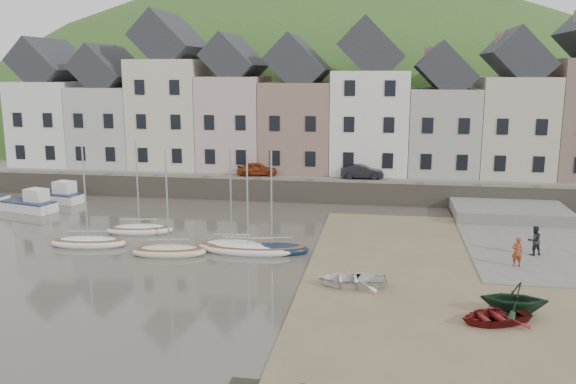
% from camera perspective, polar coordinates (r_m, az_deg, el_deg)
% --- Properties ---
extents(ground, '(160.00, 160.00, 0.00)m').
position_cam_1_polar(ground, '(32.92, -1.70, -7.18)').
color(ground, '#474338').
rests_on(ground, ground).
extents(quay_land, '(90.00, 30.00, 1.50)m').
position_cam_1_polar(quay_land, '(63.66, 3.79, 2.59)').
color(quay_land, '#345923').
rests_on(quay_land, ground).
extents(quay_street, '(70.00, 7.00, 0.10)m').
position_cam_1_polar(quay_street, '(52.24, 2.57, 1.55)').
color(quay_street, slate).
rests_on(quay_street, quay_land).
extents(seawall, '(70.00, 1.20, 1.80)m').
position_cam_1_polar(seawall, '(48.94, 2.08, 0.11)').
color(seawall, slate).
rests_on(seawall, ground).
extents(beach, '(18.00, 26.00, 0.06)m').
position_cam_1_polar(beach, '(32.74, 17.74, -7.79)').
color(beach, brown).
rests_on(beach, ground).
extents(slipway, '(8.00, 18.00, 0.12)m').
position_cam_1_polar(slipway, '(41.00, 21.71, -4.16)').
color(slipway, slate).
rests_on(slipway, ground).
extents(hillside, '(134.40, 84.00, 84.00)m').
position_cam_1_polar(hillside, '(95.62, 2.29, -5.92)').
color(hillside, '#345923').
rests_on(hillside, ground).
extents(townhouse_terrace, '(61.05, 8.00, 13.93)m').
position_cam_1_polar(townhouse_terrace, '(54.87, 4.91, 8.06)').
color(townhouse_terrace, white).
rests_on(townhouse_terrace, quay_land).
extents(sailboat_0, '(4.58, 2.38, 6.32)m').
position_cam_1_polar(sailboat_0, '(40.76, -13.90, -3.46)').
color(sailboat_0, white).
rests_on(sailboat_0, ground).
extents(sailboat_1, '(4.80, 2.11, 6.32)m').
position_cam_1_polar(sailboat_1, '(38.65, -18.42, -4.53)').
color(sailboat_1, white).
rests_on(sailboat_1, ground).
extents(sailboat_2, '(4.50, 2.21, 6.32)m').
position_cam_1_polar(sailboat_2, '(35.60, -11.21, -5.51)').
color(sailboat_2, beige).
rests_on(sailboat_2, ground).
extents(sailboat_3, '(4.13, 1.86, 6.32)m').
position_cam_1_polar(sailboat_3, '(36.10, -5.36, -5.09)').
color(sailboat_3, white).
rests_on(sailboat_3, ground).
extents(sailboat_4, '(5.40, 1.55, 6.32)m').
position_cam_1_polar(sailboat_4, '(35.35, -3.80, -5.44)').
color(sailboat_4, white).
rests_on(sailboat_4, ground).
extents(sailboat_5, '(4.62, 2.42, 6.32)m').
position_cam_1_polar(sailboat_5, '(35.25, -1.55, -5.46)').
color(sailboat_5, '#14203F').
rests_on(sailboat_5, ground).
extents(motorboat_0, '(4.74, 2.81, 1.70)m').
position_cam_1_polar(motorboat_0, '(49.81, -23.28, -1.00)').
color(motorboat_0, white).
rests_on(motorboat_0, ground).
extents(motorboat_2, '(4.66, 2.61, 1.70)m').
position_cam_1_polar(motorboat_2, '(52.36, -20.94, -0.26)').
color(motorboat_2, white).
rests_on(motorboat_2, ground).
extents(rowboat_white, '(3.62, 2.78, 0.70)m').
position_cam_1_polar(rowboat_white, '(30.11, 6.04, -8.22)').
color(rowboat_white, white).
rests_on(rowboat_white, beach).
extents(rowboat_green, '(2.91, 2.54, 1.48)m').
position_cam_1_polar(rowboat_green, '(28.25, 20.67, -9.42)').
color(rowboat_green, '#16321E').
rests_on(rowboat_green, beach).
extents(rowboat_red, '(3.65, 3.18, 0.63)m').
position_cam_1_polar(rowboat_red, '(27.21, 18.99, -11.07)').
color(rowboat_red, maroon).
rests_on(rowboat_red, beach).
extents(person_red, '(0.64, 0.47, 1.62)m').
position_cam_1_polar(person_red, '(34.77, 20.93, -5.33)').
color(person_red, '#913B1A').
rests_on(person_red, slipway).
extents(person_dark, '(1.00, 0.89, 1.71)m').
position_cam_1_polar(person_dark, '(37.23, 22.34, -4.28)').
color(person_dark, black).
rests_on(person_dark, slipway).
extents(car_left, '(3.61, 1.93, 1.17)m').
position_cam_1_polar(car_left, '(51.97, -2.97, 2.20)').
color(car_left, maroon).
rests_on(car_left, quay_street).
extents(car_right, '(3.62, 1.38, 1.18)m').
position_cam_1_polar(car_right, '(50.84, 7.05, 1.93)').
color(car_right, black).
rests_on(car_right, quay_street).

